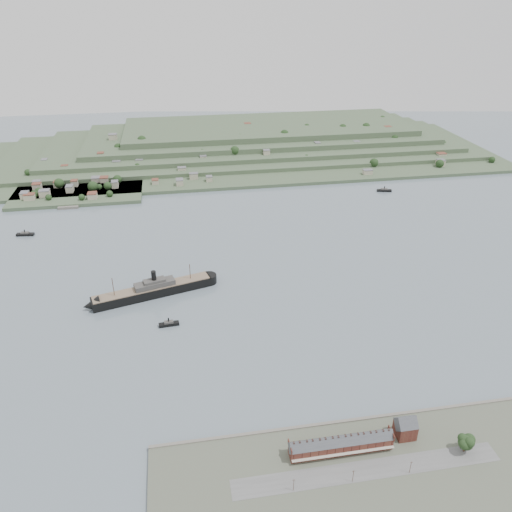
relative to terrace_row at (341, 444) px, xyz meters
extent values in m
plane|color=slate|center=(10.00, 168.02, -6.84)|extent=(1400.00, 1400.00, 0.00)
cube|color=#4C5142|center=(10.00, -19.98, -5.84)|extent=(220.00, 80.00, 2.00)
cube|color=slate|center=(10.00, 19.02, -5.54)|extent=(220.00, 2.00, 2.60)
cube|color=#595959|center=(10.00, -13.98, -4.79)|extent=(140.00, 12.00, 0.10)
cube|color=#4D221B|center=(0.00, 0.02, -1.34)|extent=(55.00, 8.00, 7.00)
cube|color=#3E4046|center=(0.00, 0.02, 2.16)|extent=(55.60, 8.15, 8.15)
cube|color=#B5B0A1|center=(0.00, -4.78, -1.84)|extent=(55.00, 1.60, 0.25)
cube|color=#4D221B|center=(-27.50, 0.02, 3.16)|extent=(0.50, 8.40, 3.00)
cube|color=#4D221B|center=(27.50, 0.02, 3.16)|extent=(0.50, 8.40, 3.00)
cube|color=#301E1A|center=(-22.00, 0.02, 4.56)|extent=(0.90, 1.40, 3.20)
cube|color=#301E1A|center=(-16.50, 0.02, 4.56)|extent=(0.90, 1.40, 3.20)
cube|color=#301E1A|center=(-2.75, 0.02, 4.56)|extent=(0.90, 1.40, 3.20)
cube|color=#301E1A|center=(2.75, 0.02, 4.56)|extent=(0.90, 1.40, 3.20)
cube|color=#301E1A|center=(16.50, 0.02, 4.56)|extent=(0.90, 1.40, 3.20)
cube|color=#301E1A|center=(22.00, 0.02, 4.56)|extent=(0.90, 1.40, 3.20)
cube|color=#4D221B|center=(37.50, 4.02, -0.34)|extent=(10.00, 10.00, 9.00)
cube|color=#3E4046|center=(37.50, 4.02, 4.16)|extent=(10.40, 10.18, 10.18)
cube|color=#3A4D33|center=(10.00, 528.02, -4.84)|extent=(760.00, 260.00, 4.00)
cube|color=#3A4D33|center=(30.00, 553.02, -0.34)|extent=(680.00, 220.00, 5.00)
cube|color=#3A4D33|center=(45.00, 568.02, 5.16)|extent=(600.00, 200.00, 6.00)
cube|color=#3A4D33|center=(60.00, 583.02, 11.66)|extent=(520.00, 180.00, 7.00)
cube|color=#3A4D33|center=(75.00, 598.02, 19.16)|extent=(440.00, 160.00, 8.00)
cube|color=#3A4D33|center=(-190.00, 418.02, -4.84)|extent=(150.00, 90.00, 4.00)
cube|color=slate|center=(-195.00, 376.02, -5.44)|extent=(22.00, 14.00, 2.80)
cube|color=black|center=(-99.37, 173.53, -3.13)|extent=(95.41, 36.98, 7.42)
cone|color=black|center=(-145.42, 161.18, -3.13)|extent=(15.58, 15.58, 12.72)
cylinder|color=black|center=(-53.31, 185.89, -3.13)|extent=(12.72, 12.72, 7.42)
cube|color=#725F4C|center=(-99.37, 173.53, 0.89)|extent=(93.09, 35.41, 0.64)
cube|color=#413F3C|center=(-97.32, 174.08, 3.23)|extent=(33.18, 17.45, 4.24)
cube|color=#413F3C|center=(-97.32, 174.08, 6.09)|extent=(18.30, 11.56, 2.65)
cylinder|color=black|center=(-97.32, 174.08, 10.11)|extent=(3.81, 3.81, 9.54)
cylinder|color=#482F21|center=(-128.02, 165.85, 7.99)|extent=(0.53, 0.53, 16.95)
cylinder|color=#482F21|center=(-68.66, 181.77, 6.93)|extent=(0.53, 0.53, 14.84)
cube|color=black|center=(-87.50, 130.21, -5.67)|extent=(14.93, 5.06, 2.35)
cube|color=#413F3C|center=(-87.50, 130.21, -3.91)|extent=(6.82, 3.64, 1.76)
cylinder|color=black|center=(-87.50, 130.21, -1.95)|extent=(0.98, 0.98, 3.42)
cube|color=black|center=(-226.35, 306.98, -5.71)|extent=(17.41, 6.76, 2.26)
cube|color=#413F3C|center=(-226.35, 306.98, -4.02)|extent=(8.04, 4.68, 1.70)
cylinder|color=black|center=(-226.35, 306.98, -2.13)|extent=(0.94, 0.94, 3.30)
cube|color=black|center=(174.69, 362.84, -5.68)|extent=(17.99, 8.43, 2.32)
cube|color=#413F3C|center=(174.69, 362.84, -3.95)|extent=(8.46, 5.44, 1.74)
cylinder|color=black|center=(174.69, 362.84, -2.02)|extent=(0.96, 0.96, 3.38)
cylinder|color=#482F21|center=(64.14, -11.13, -2.62)|extent=(1.07, 1.07, 4.45)
sphere|color=black|center=(64.14, -11.13, 1.39)|extent=(8.01, 8.01, 8.01)
sphere|color=black|center=(66.37, -10.24, 2.28)|extent=(6.23, 6.23, 6.23)
sphere|color=black|center=(62.37, -12.47, 1.83)|extent=(5.69, 5.69, 5.69)
sphere|color=black|center=(64.59, -13.09, 3.61)|extent=(5.34, 5.34, 5.34)
camera|label=1|loc=(-74.76, -173.11, 210.34)|focal=35.00mm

